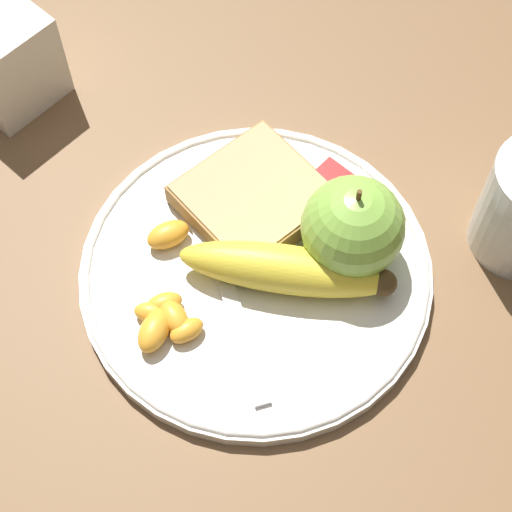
{
  "coord_description": "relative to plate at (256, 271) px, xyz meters",
  "views": [
    {
      "loc": [
        0.22,
        0.21,
        0.58
      ],
      "look_at": [
        0.0,
        0.0,
        0.03
      ],
      "focal_mm": 60.0,
      "sensor_mm": 36.0,
      "label": 1
    }
  ],
  "objects": [
    {
      "name": "apple",
      "position": [
        -0.06,
        0.04,
        0.04
      ],
      "size": [
        0.08,
        0.08,
        0.08
      ],
      "color": "#84BC47",
      "rests_on": "plate"
    },
    {
      "name": "orange_segment_1",
      "position": [
        0.07,
        -0.03,
        0.01
      ],
      "size": [
        0.03,
        0.03,
        0.02
      ],
      "color": "#F9A32D",
      "rests_on": "plate"
    },
    {
      "name": "orange_segment_0",
      "position": [
        0.07,
        -0.01,
        0.01
      ],
      "size": [
        0.03,
        0.03,
        0.02
      ],
      "color": "#F9A32D",
      "rests_on": "plate"
    },
    {
      "name": "orange_segment_5",
      "position": [
        0.09,
        -0.02,
        0.01
      ],
      "size": [
        0.04,
        0.03,
        0.02
      ],
      "color": "#F9A32D",
      "rests_on": "plate"
    },
    {
      "name": "orange_segment_3",
      "position": [
        0.07,
        -0.0,
        0.01
      ],
      "size": [
        0.03,
        0.02,
        0.01
      ],
      "color": "#F9A32D",
      "rests_on": "plate"
    },
    {
      "name": "plate",
      "position": [
        0.0,
        0.0,
        0.0
      ],
      "size": [
        0.27,
        0.27,
        0.01
      ],
      "color": "silver",
      "rests_on": "ground_plane"
    },
    {
      "name": "orange_segment_4",
      "position": [
        0.08,
        -0.03,
        0.01
      ],
      "size": [
        0.03,
        0.03,
        0.01
      ],
      "color": "#F9A32D",
      "rests_on": "plate"
    },
    {
      "name": "condiment_caddy",
      "position": [
        0.01,
        -0.28,
        0.03
      ],
      "size": [
        0.07,
        0.07,
        0.08
      ],
      "color": "silver",
      "rests_on": "ground_plane"
    },
    {
      "name": "orange_segment_2",
      "position": [
        0.03,
        -0.07,
        0.01
      ],
      "size": [
        0.04,
        0.03,
        0.02
      ],
      "color": "#F9A32D",
      "rests_on": "plate"
    },
    {
      "name": "jam_packet",
      "position": [
        -0.08,
        -0.0,
        0.01
      ],
      "size": [
        0.04,
        0.03,
        0.02
      ],
      "color": "white",
      "rests_on": "plate"
    },
    {
      "name": "ground_plane",
      "position": [
        0.0,
        0.0,
        -0.01
      ],
      "size": [
        3.0,
        3.0,
        0.0
      ],
      "primitive_type": "plane",
      "color": "brown"
    },
    {
      "name": "banana",
      "position": [
        -0.01,
        0.02,
        0.02
      ],
      "size": [
        0.12,
        0.15,
        0.04
      ],
      "color": "yellow",
      "rests_on": "plate"
    },
    {
      "name": "fork",
      "position": [
        0.02,
        -0.02,
        0.01
      ],
      "size": [
        0.11,
        0.17,
        0.0
      ],
      "rotation": [
        0.0,
        0.0,
        10.45
      ],
      "color": "silver",
      "rests_on": "plate"
    },
    {
      "name": "bread_slice",
      "position": [
        -0.04,
        -0.04,
        0.02
      ],
      "size": [
        0.11,
        0.11,
        0.02
      ],
      "color": "olive",
      "rests_on": "plate"
    }
  ]
}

